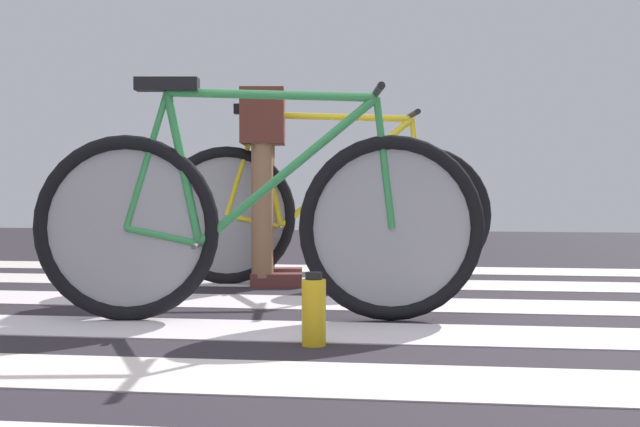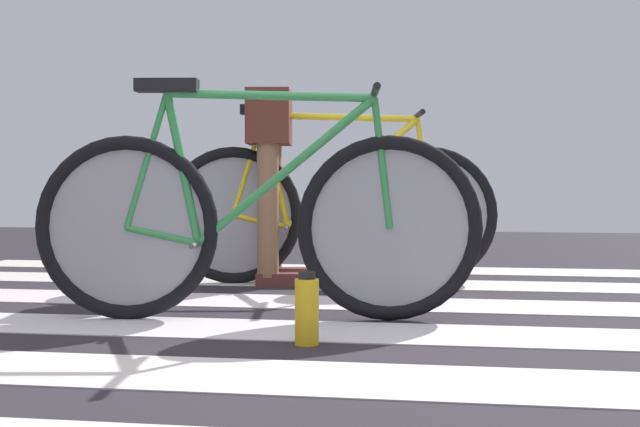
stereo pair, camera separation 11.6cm
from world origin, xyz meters
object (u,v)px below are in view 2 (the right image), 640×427
at_px(cyclist_2_of_2, 271,159).
at_px(water_bottle, 307,310).
at_px(bicycle_1_of_2, 257,221).
at_px(bicycle_2_of_2, 330,210).

xyz_separation_m(cyclist_2_of_2, water_bottle, (0.51, -1.71, -0.54)).
bearing_deg(cyclist_2_of_2, bicycle_1_of_2, -88.72).
bearing_deg(bicycle_2_of_2, bicycle_1_of_2, -102.82).
bearing_deg(bicycle_1_of_2, bicycle_2_of_2, 77.92).
relative_size(bicycle_1_of_2, water_bottle, 7.13).
bearing_deg(water_bottle, bicycle_1_of_2, 120.34).
bearing_deg(cyclist_2_of_2, water_bottle, -82.41).
bearing_deg(water_bottle, bicycle_2_of_2, 96.46).
relative_size(bicycle_1_of_2, cyclist_2_of_2, 1.72).
xyz_separation_m(bicycle_2_of_2, water_bottle, (0.20, -1.76, -0.27)).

